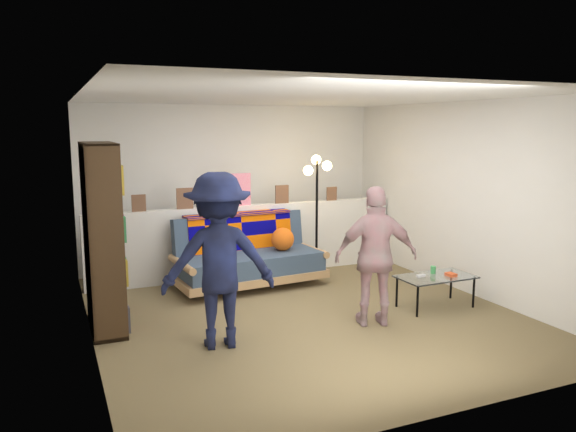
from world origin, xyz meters
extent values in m
plane|color=brown|center=(0.00, 0.00, 0.00)|extent=(5.00, 5.00, 0.00)
cube|color=silver|center=(0.00, 2.50, 1.20)|extent=(4.50, 0.10, 2.40)
cube|color=silver|center=(-2.25, 0.00, 1.20)|extent=(0.10, 5.00, 2.40)
cube|color=silver|center=(2.25, 0.00, 1.20)|extent=(0.10, 5.00, 2.40)
cube|color=white|center=(0.00, 0.00, 2.40)|extent=(4.50, 5.00, 0.10)
cube|color=silver|center=(0.00, 1.80, 0.50)|extent=(4.45, 0.15, 1.00)
cube|color=brown|center=(-1.50, 1.78, 1.11)|extent=(0.18, 0.02, 0.22)
cube|color=brown|center=(-0.90, 1.78, 1.14)|extent=(0.22, 0.02, 0.28)
cube|color=white|center=(-0.20, 1.78, 1.23)|extent=(0.45, 0.02, 0.45)
cube|color=brown|center=(0.50, 1.78, 1.13)|extent=(0.20, 0.02, 0.26)
cube|color=brown|center=(1.30, 1.78, 1.10)|extent=(0.16, 0.02, 0.20)
cube|color=tan|center=(-0.19, 1.22, 0.15)|extent=(2.01, 1.03, 0.10)
cube|color=#33465C|center=(-0.19, 1.17, 0.33)|extent=(1.89, 0.87, 0.24)
cube|color=#33465C|center=(-0.22, 1.55, 0.63)|extent=(1.85, 0.39, 0.58)
cylinder|color=tan|center=(-1.11, 1.14, 0.41)|extent=(0.16, 0.87, 0.09)
cylinder|color=tan|center=(0.72, 1.29, 0.41)|extent=(0.16, 0.87, 0.09)
cube|color=#050573|center=(-0.21, 1.47, 0.63)|extent=(1.48, 0.23, 0.53)
cube|color=#050573|center=(-0.22, 1.60, 0.92)|extent=(1.50, 0.38, 0.03)
sphere|color=#DC5413|center=(0.27, 1.21, 0.60)|extent=(0.31, 0.31, 0.31)
cube|color=#311F10|center=(-2.23, 0.38, 0.96)|extent=(0.02, 0.96, 1.93)
cube|color=#311F10|center=(-2.08, -0.09, 0.96)|extent=(0.32, 0.02, 1.93)
cube|color=#311F10|center=(-2.08, 0.86, 0.96)|extent=(0.32, 0.02, 1.93)
cube|color=#311F10|center=(-2.08, 0.38, 1.92)|extent=(0.32, 0.96, 0.02)
cube|color=#311F10|center=(-2.08, 0.38, 0.02)|extent=(0.32, 0.96, 0.04)
cube|color=#311F10|center=(-2.08, 0.38, 0.51)|extent=(0.32, 0.92, 0.02)
cube|color=#311F10|center=(-2.08, 0.38, 0.96)|extent=(0.32, 0.92, 0.02)
cube|color=#311F10|center=(-2.08, 0.38, 1.41)|extent=(0.32, 0.92, 0.02)
cube|color=red|center=(-2.06, 0.38, 0.21)|extent=(0.24, 0.90, 0.32)
cube|color=#294FB4|center=(-2.06, 0.38, 0.69)|extent=(0.24, 0.90, 0.30)
cube|color=yellow|center=(-2.06, 0.38, 1.14)|extent=(0.24, 0.90, 0.32)
cube|color=#349058|center=(-2.06, 0.38, 1.59)|extent=(0.24, 0.90, 0.30)
cylinder|color=black|center=(1.11, -0.64, 0.18)|extent=(0.03, 0.03, 0.35)
cylinder|color=black|center=(1.91, -0.63, 0.18)|extent=(0.03, 0.03, 0.35)
cylinder|color=black|center=(1.10, -0.25, 0.18)|extent=(0.03, 0.03, 0.35)
cylinder|color=black|center=(1.90, -0.24, 0.18)|extent=(0.03, 0.03, 0.35)
cube|color=silver|center=(1.51, -0.44, 0.36)|extent=(0.89, 0.50, 0.02)
cube|color=silver|center=(1.33, -0.40, 0.39)|extent=(0.11, 0.05, 0.03)
cube|color=#E55528|center=(1.67, -0.51, 0.39)|extent=(0.09, 0.13, 0.04)
cylinder|color=#44A455|center=(1.55, -0.33, 0.42)|extent=(0.06, 0.06, 0.09)
cylinder|color=black|center=(0.88, 1.42, 0.01)|extent=(0.26, 0.26, 0.03)
cylinder|color=black|center=(0.88, 1.42, 0.81)|extent=(0.04, 0.04, 1.62)
sphere|color=#FFC672|center=(0.77, 1.48, 1.48)|extent=(0.13, 0.13, 0.13)
sphere|color=#FFC672|center=(1.00, 1.37, 1.55)|extent=(0.13, 0.13, 0.13)
sphere|color=#FFC672|center=(0.91, 1.53, 1.62)|extent=(0.13, 0.13, 0.13)
imported|color=black|center=(-1.12, -0.55, 0.84)|extent=(1.17, 0.79, 1.67)
imported|color=pink|center=(0.55, -0.65, 0.74)|extent=(0.94, 0.62, 1.48)
camera|label=1|loc=(-2.56, -5.55, 2.09)|focal=35.00mm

